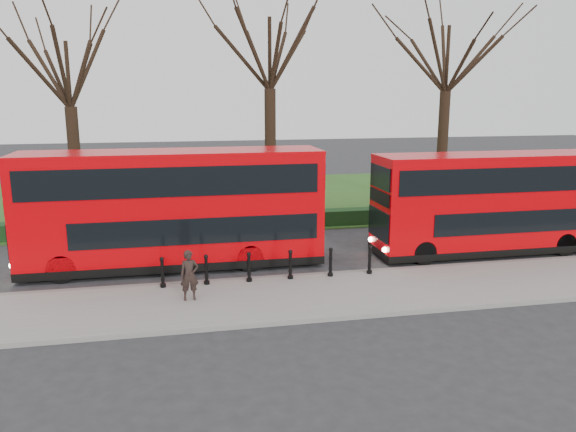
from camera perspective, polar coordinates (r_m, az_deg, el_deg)
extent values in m
plane|color=#28282B|center=(21.08, -2.46, -5.72)|extent=(120.00, 120.00, 0.00)
cube|color=gray|center=(18.27, -0.94, -8.37)|extent=(60.00, 4.00, 0.15)
cube|color=slate|center=(20.12, -2.00, -6.39)|extent=(60.00, 0.25, 0.16)
cube|color=#2B501A|center=(35.53, -6.33, 1.73)|extent=(60.00, 18.00, 0.06)
cube|color=black|center=(27.47, -4.73, -0.60)|extent=(60.00, 0.90, 0.80)
cube|color=yellow|center=(20.42, -2.14, -6.31)|extent=(60.00, 0.10, 0.01)
cube|color=yellow|center=(20.61, -2.24, -6.13)|extent=(60.00, 0.10, 0.01)
cylinder|color=black|center=(30.40, -20.78, 4.78)|extent=(0.60, 0.60, 5.90)
cylinder|color=black|center=(30.40, -1.80, 6.41)|extent=(0.60, 0.60, 6.78)
cylinder|color=black|center=(33.57, 15.38, 6.44)|extent=(0.60, 0.60, 6.66)
cylinder|color=black|center=(19.37, -12.64, -5.65)|extent=(0.15, 0.15, 1.00)
cylinder|color=black|center=(19.38, -8.29, -5.46)|extent=(0.15, 0.15, 1.00)
cylinder|color=black|center=(19.51, -3.99, -5.24)|extent=(0.15, 0.15, 1.00)
cylinder|color=black|center=(19.74, 0.24, -5.00)|extent=(0.15, 0.15, 1.00)
cylinder|color=black|center=(20.08, 4.34, -4.73)|extent=(0.15, 0.15, 1.00)
cylinder|color=black|center=(20.52, 8.29, -4.45)|extent=(0.15, 0.15, 1.00)
cube|color=#D40006|center=(21.57, -11.56, 1.05)|extent=(11.13, 2.53, 4.10)
cube|color=black|center=(22.07, -11.32, -4.30)|extent=(11.15, 2.55, 0.30)
cube|color=black|center=(20.49, -9.19, -1.55)|extent=(8.90, 0.04, 0.96)
cube|color=black|center=(20.12, -11.67, 3.39)|extent=(10.52, 0.04, 1.06)
cube|color=black|center=(22.24, -26.13, 1.23)|extent=(0.06, 2.23, 0.56)
cylinder|color=black|center=(21.32, -22.02, -5.01)|extent=(1.01, 0.30, 1.01)
cylinder|color=black|center=(23.43, -21.08, -3.41)|extent=(1.01, 0.30, 1.01)
cylinder|color=black|center=(21.11, -3.87, -4.28)|extent=(1.01, 0.30, 1.01)
cylinder|color=black|center=(23.23, -4.62, -2.73)|extent=(1.01, 0.30, 1.01)
cube|color=#D40006|center=(24.75, 20.56, 1.54)|extent=(10.33, 2.35, 3.80)
cube|color=black|center=(25.17, 20.23, -2.82)|extent=(10.35, 2.37, 0.28)
cube|color=black|center=(24.33, 23.41, -0.51)|extent=(8.27, 0.04, 0.89)
cube|color=black|center=(23.62, 22.26, 3.41)|extent=(9.77, 0.04, 0.99)
cube|color=black|center=(22.39, 9.29, 1.90)|extent=(0.06, 2.07, 0.52)
cylinder|color=black|center=(22.52, 13.67, -3.64)|extent=(0.94, 0.28, 0.94)
cylinder|color=black|center=(24.33, 11.62, -2.34)|extent=(0.94, 0.28, 0.94)
cylinder|color=black|center=(25.74, 26.28, -2.59)|extent=(0.94, 0.28, 0.94)
cylinder|color=black|center=(27.34, 23.66, -1.53)|extent=(0.94, 0.28, 0.94)
imported|color=black|center=(17.96, -9.98, -5.96)|extent=(0.61, 0.43, 1.60)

